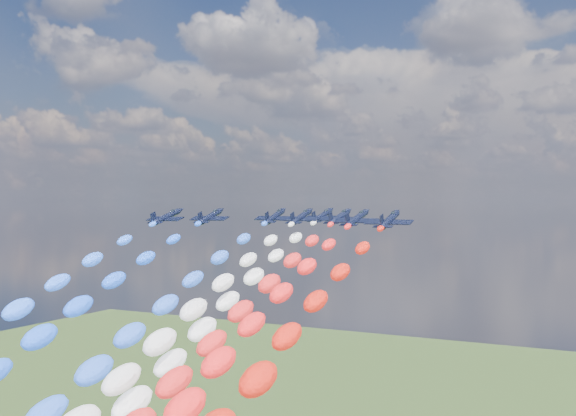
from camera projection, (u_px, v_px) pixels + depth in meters
The scene contains 10 objects.
jet_0 at pixel (167, 217), 156.23m from camera, with size 8.97×12.03×2.65m, color black, non-canonical shape.
jet_1 at pixel (211, 216), 159.55m from camera, with size 8.97×12.03×2.65m, color black, non-canonical shape.
jet_2 at pixel (275, 216), 161.35m from camera, with size 8.97×12.03×2.65m, color black, non-canonical shape.
trail_2 at pixel (70, 409), 104.93m from camera, with size 5.59×123.57×57.36m, color blue, non-canonical shape.
jet_3 at pixel (301, 217), 155.79m from camera, with size 8.97×12.03×2.65m, color black, non-canonical shape.
jet_4 at pixel (322, 216), 166.15m from camera, with size 8.97×12.03×2.65m, color black, non-canonical shape.
trail_4 at pixel (151, 400), 109.73m from camera, with size 5.59×123.57×57.36m, color white, non-canonical shape.
jet_5 at pixel (340, 217), 154.31m from camera, with size 8.97×12.03×2.65m, color black, non-canonical shape.
jet_6 at pixel (357, 218), 141.69m from camera, with size 8.97×12.03×2.65m, color black, non-canonical shape.
jet_7 at pixel (390, 220), 132.27m from camera, with size 8.97×12.03×2.65m, color black, non-canonical shape.
Camera 1 is at (69.56, -130.23, 105.72)m, focal length 44.16 mm.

